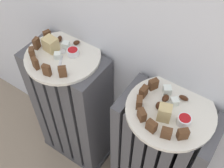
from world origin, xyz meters
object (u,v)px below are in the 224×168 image
at_px(jam_bowl_left, 73,52).
at_px(fork, 61,57).
at_px(radiator_left, 73,111).
at_px(plate_right, 170,111).
at_px(jam_bowl_right, 184,120).
at_px(plate_left, 63,56).
at_px(radiator_right, 157,161).

relative_size(jam_bowl_left, fork, 0.45).
distance_m(radiator_left, jam_bowl_left, 0.35).
height_order(radiator_left, jam_bowl_left, jam_bowl_left).
distance_m(plate_right, jam_bowl_right, 0.06).
relative_size(jam_bowl_right, fork, 0.44).
bearing_deg(radiator_left, jam_bowl_right, -2.73).
xyz_separation_m(plate_right, jam_bowl_left, (-0.38, 0.02, 0.02)).
xyz_separation_m(plate_left, jam_bowl_left, (0.03, 0.02, 0.02)).
bearing_deg(radiator_left, radiator_right, 0.00).
xyz_separation_m(plate_right, fork, (-0.41, -0.01, 0.01)).
bearing_deg(fork, plate_right, 1.68).
relative_size(plate_right, fork, 2.90).
distance_m(radiator_left, fork, 0.34).
distance_m(radiator_right, fork, 0.53).
bearing_deg(jam_bowl_left, jam_bowl_right, -5.95).
bearing_deg(plate_right, jam_bowl_left, 176.56).
bearing_deg(radiator_left, fork, -65.43).
bearing_deg(jam_bowl_right, fork, 178.74).
height_order(jam_bowl_right, fork, jam_bowl_right).
relative_size(radiator_right, jam_bowl_left, 15.54).
relative_size(radiator_right, jam_bowl_right, 16.01).
bearing_deg(plate_right, radiator_left, 180.00).
height_order(radiator_left, fork, fork).
height_order(plate_right, jam_bowl_left, jam_bowl_left).
relative_size(plate_left, plate_right, 1.00).
bearing_deg(jam_bowl_left, plate_left, -141.62).
bearing_deg(plate_left, radiator_left, 63.43).
distance_m(radiator_right, plate_right, 0.33).
xyz_separation_m(radiator_left, plate_left, (-0.00, -0.00, 0.33)).
bearing_deg(plate_left, plate_right, 0.00).
height_order(plate_left, jam_bowl_left, jam_bowl_left).
bearing_deg(jam_bowl_right, radiator_right, 155.79).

